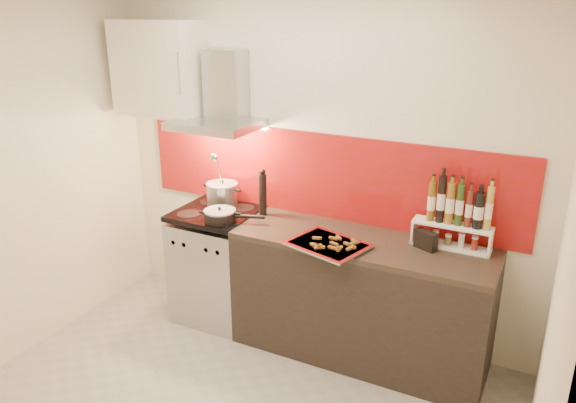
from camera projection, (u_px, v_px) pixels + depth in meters
The scene contains 14 objects.
back_wall at pixel (315, 164), 4.16m from camera, with size 3.40×0.02×2.60m, color silver.
right_wall at pixel (557, 303), 2.26m from camera, with size 0.02×2.80×2.60m, color silver.
backsplash at pixel (321, 176), 4.16m from camera, with size 3.00×0.02×0.64m, color maroon.
range_stove at pixel (218, 265), 4.50m from camera, with size 0.60×0.60×0.91m.
counter at pixel (360, 298), 3.99m from camera, with size 1.80×0.60×0.90m.
range_hood at pixel (222, 100), 4.17m from camera, with size 0.62×0.50×0.61m.
upper_cabinet at pixel (160, 68), 4.32m from camera, with size 0.70×0.35×0.72m, color white.
stock_pot at pixel (222, 194), 4.43m from camera, with size 0.25×0.25×0.21m.
saute_pan at pixel (221, 215), 4.13m from camera, with size 0.44×0.24×0.11m.
utensil_jar at pixel (219, 191), 4.38m from camera, with size 0.10×0.14×0.46m.
pepper_mill at pixel (263, 193), 4.23m from camera, with size 0.06×0.06×0.36m.
step_shelf at pixel (456, 218), 3.65m from camera, with size 0.52×0.14×0.48m.
caddy_box at pixel (426, 240), 3.69m from camera, with size 0.15×0.07×0.13m, color black.
baking_tray at pixel (328, 245), 3.73m from camera, with size 0.59×0.51×0.03m.
Camera 1 is at (1.63, -2.26, 2.46)m, focal length 35.00 mm.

